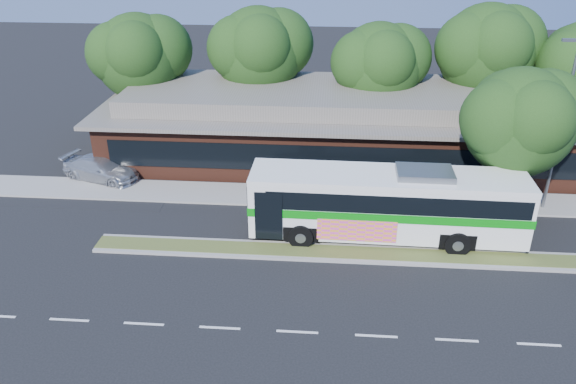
# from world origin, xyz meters

# --- Properties ---
(ground) EXTENTS (120.00, 120.00, 0.00)m
(ground) POSITION_xyz_m (0.00, 0.00, 0.00)
(ground) COLOR black
(ground) RESTS_ON ground
(median_strip) EXTENTS (26.00, 1.10, 0.15)m
(median_strip) POSITION_xyz_m (0.00, 0.60, 0.07)
(median_strip) COLOR #404B20
(median_strip) RESTS_ON ground
(sidewalk) EXTENTS (44.00, 2.60, 0.12)m
(sidewalk) POSITION_xyz_m (0.00, 6.40, 0.06)
(sidewalk) COLOR gray
(sidewalk) RESTS_ON ground
(parking_lot) EXTENTS (14.00, 12.00, 0.01)m
(parking_lot) POSITION_xyz_m (-18.00, 10.00, 0.01)
(parking_lot) COLOR black
(parking_lot) RESTS_ON ground
(plaza_building) EXTENTS (33.20, 11.20, 4.45)m
(plaza_building) POSITION_xyz_m (0.00, 12.99, 2.13)
(plaza_building) COLOR #4F2519
(plaza_building) RESTS_ON ground
(lamp_post) EXTENTS (0.93, 0.18, 9.07)m
(lamp_post) POSITION_xyz_m (9.56, 6.00, 4.90)
(lamp_post) COLOR slate
(lamp_post) RESTS_ON ground
(tree_bg_a) EXTENTS (6.47, 5.80, 8.63)m
(tree_bg_a) POSITION_xyz_m (-14.58, 15.14, 5.87)
(tree_bg_a) COLOR black
(tree_bg_a) RESTS_ON ground
(tree_bg_b) EXTENTS (6.69, 6.00, 9.00)m
(tree_bg_b) POSITION_xyz_m (-6.57, 16.14, 6.14)
(tree_bg_b) COLOR black
(tree_bg_b) RESTS_ON ground
(tree_bg_c) EXTENTS (6.24, 5.60, 8.26)m
(tree_bg_c) POSITION_xyz_m (1.40, 15.13, 5.59)
(tree_bg_c) COLOR black
(tree_bg_c) RESTS_ON ground
(tree_bg_d) EXTENTS (6.91, 6.20, 9.37)m
(tree_bg_d) POSITION_xyz_m (8.45, 16.15, 6.42)
(tree_bg_d) COLOR black
(tree_bg_d) RESTS_ON ground
(transit_bus) EXTENTS (13.20, 3.26, 3.69)m
(transit_bus) POSITION_xyz_m (0.89, 2.40, 2.05)
(transit_bus) COLOR white
(transit_bus) RESTS_ON ground
(sedan) EXTENTS (5.16, 3.34, 1.39)m
(sedan) POSITION_xyz_m (-15.56, 7.80, 0.70)
(sedan) COLOR #B7B9BE
(sedan) RESTS_ON ground
(sidewalk_tree) EXTENTS (6.06, 5.44, 7.83)m
(sidewalk_tree) POSITION_xyz_m (7.69, 5.47, 5.24)
(sidewalk_tree) COLOR black
(sidewalk_tree) RESTS_ON ground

